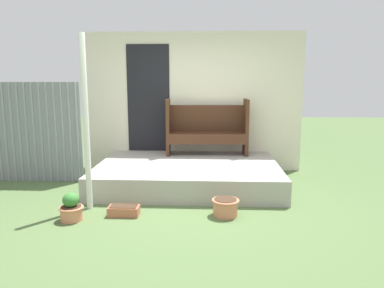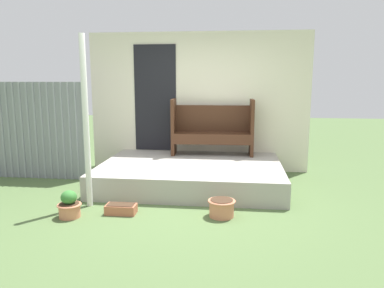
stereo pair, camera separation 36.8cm
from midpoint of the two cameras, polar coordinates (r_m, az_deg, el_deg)
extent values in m
plane|color=#516B3D|center=(5.28, -3.29, -9.43)|extent=(24.00, 24.00, 0.00)
cube|color=#A8A399|center=(6.24, -2.30, -4.61)|extent=(2.95, 2.12, 0.36)
cube|color=beige|center=(7.13, -1.59, 6.37)|extent=(4.15, 0.06, 2.60)
cube|color=black|center=(7.20, -8.12, 6.89)|extent=(0.80, 0.02, 2.00)
cube|color=gray|center=(7.15, -27.40, 1.58)|extent=(2.49, 0.02, 1.69)
cylinder|color=gray|center=(7.16, -27.91, 1.56)|extent=(0.04, 0.04, 1.69)
cylinder|color=gray|center=(7.10, -27.05, 1.56)|extent=(0.04, 0.04, 1.69)
cylinder|color=gray|center=(7.04, -26.17, 1.57)|extent=(0.04, 0.04, 1.69)
cylinder|color=gray|center=(6.98, -25.27, 1.57)|extent=(0.04, 0.04, 1.69)
cylinder|color=gray|center=(6.92, -24.37, 1.57)|extent=(0.04, 0.04, 1.69)
cylinder|color=gray|center=(6.87, -23.44, 1.58)|extent=(0.04, 0.04, 1.69)
cylinder|color=gray|center=(6.81, -22.50, 1.58)|extent=(0.04, 0.04, 1.69)
cylinder|color=gray|center=(6.76, -21.55, 1.58)|extent=(0.04, 0.04, 1.69)
cylinder|color=gray|center=(6.71, -20.58, 1.59)|extent=(0.04, 0.04, 1.69)
cylinder|color=gray|center=(6.66, -19.60, 1.59)|extent=(0.04, 0.04, 1.69)
cylinder|color=gray|center=(6.61, -18.60, 1.59)|extent=(0.04, 0.04, 1.69)
cylinder|color=white|center=(5.18, -17.84, 2.96)|extent=(0.08, 0.08, 2.33)
cube|color=#422616|center=(6.84, -5.19, 2.57)|extent=(0.08, 0.40, 1.02)
cube|color=#422616|center=(6.85, 6.68, 2.55)|extent=(0.08, 0.40, 1.02)
cube|color=#422616|center=(6.82, 0.75, 1.58)|extent=(1.37, 0.46, 0.04)
cube|color=#422616|center=(6.66, 0.76, 0.55)|extent=(1.36, 0.09, 0.15)
cube|color=#422616|center=(6.97, 0.74, 3.94)|extent=(1.36, 0.10, 0.49)
cylinder|color=tan|center=(5.04, -19.93, -9.95)|extent=(0.27, 0.27, 0.18)
torus|color=tan|center=(5.02, -19.99, -9.12)|extent=(0.31, 0.31, 0.02)
cylinder|color=#422D1E|center=(5.01, -20.00, -8.95)|extent=(0.25, 0.25, 0.01)
ellipsoid|color=#387A33|center=(4.99, -20.06, -8.04)|extent=(0.20, 0.20, 0.18)
cylinder|color=tan|center=(4.90, 2.94, -9.68)|extent=(0.32, 0.32, 0.22)
torus|color=tan|center=(4.87, 2.95, -8.59)|extent=(0.36, 0.36, 0.02)
cylinder|color=#422D1E|center=(4.86, 2.95, -8.42)|extent=(0.29, 0.29, 0.01)
cube|color=#B76647|center=(5.03, -12.45, -9.94)|extent=(0.40, 0.20, 0.12)
cube|color=#422D1E|center=(5.01, -12.48, -9.23)|extent=(0.35, 0.17, 0.01)
camera|label=1|loc=(0.18, -91.94, -0.35)|focal=35.00mm
camera|label=2|loc=(0.18, 88.06, 0.35)|focal=35.00mm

